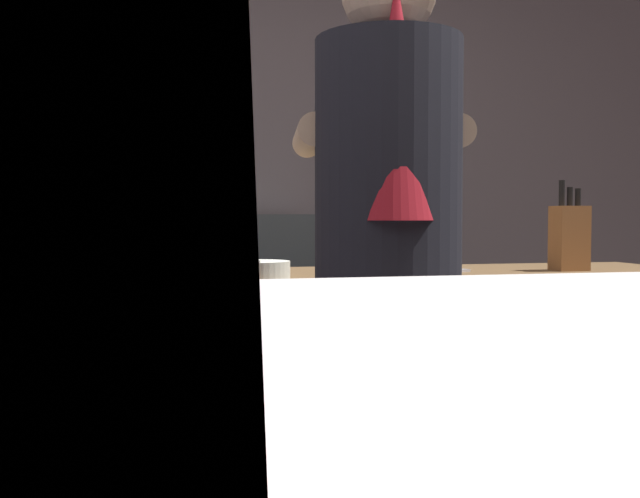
{
  "coord_description": "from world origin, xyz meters",
  "views": [
    {
      "loc": [
        -0.26,
        -1.29,
        1.09
      ],
      "look_at": [
        -0.14,
        -0.75,
        1.07
      ],
      "focal_mm": 40.48,
      "sensor_mm": 36.0,
      "label": 1
    }
  ],
  "objects_px": {
    "chefs_knife": "(435,272)",
    "bottle_olive_oil": "(142,195)",
    "mixing_bowl": "(259,270)",
    "knife_block": "(569,237)",
    "bartender": "(388,257)",
    "bottle_vinegar": "(126,196)",
    "bottle_soy": "(223,197)"
  },
  "relations": [
    {
      "from": "mixing_bowl",
      "to": "bartender",
      "type": "bearing_deg",
      "value": -52.92
    },
    {
      "from": "bartender",
      "to": "bottle_soy",
      "type": "xyz_separation_m",
      "value": [
        -0.23,
        1.65,
        0.18
      ]
    },
    {
      "from": "knife_block",
      "to": "bottle_vinegar",
      "type": "height_order",
      "value": "bottle_vinegar"
    },
    {
      "from": "mixing_bowl",
      "to": "knife_block",
      "type": "bearing_deg",
      "value": 4.15
    },
    {
      "from": "bottle_soy",
      "to": "bottle_vinegar",
      "type": "xyz_separation_m",
      "value": [
        -0.42,
        -0.13,
        -0.0
      ]
    },
    {
      "from": "bottle_vinegar",
      "to": "bartender",
      "type": "bearing_deg",
      "value": -67.12
    },
    {
      "from": "bartender",
      "to": "bottle_vinegar",
      "type": "bearing_deg",
      "value": 31.38
    },
    {
      "from": "knife_block",
      "to": "bottle_olive_oil",
      "type": "distance_m",
      "value": 1.78
    },
    {
      "from": "knife_block",
      "to": "bottle_soy",
      "type": "bearing_deg",
      "value": 127.41
    },
    {
      "from": "knife_block",
      "to": "bottle_soy",
      "type": "relative_size",
      "value": 1.41
    },
    {
      "from": "mixing_bowl",
      "to": "bottle_olive_oil",
      "type": "relative_size",
      "value": 0.78
    },
    {
      "from": "mixing_bowl",
      "to": "bottle_olive_oil",
      "type": "xyz_separation_m",
      "value": [
        -0.32,
        1.27,
        0.24
      ]
    },
    {
      "from": "bottle_soy",
      "to": "knife_block",
      "type": "bearing_deg",
      "value": -52.59
    },
    {
      "from": "knife_block",
      "to": "chefs_knife",
      "type": "height_order",
      "value": "knife_block"
    },
    {
      "from": "chefs_knife",
      "to": "bottle_olive_oil",
      "type": "bearing_deg",
      "value": 110.09
    },
    {
      "from": "bartender",
      "to": "bottle_vinegar",
      "type": "xyz_separation_m",
      "value": [
        -0.65,
        1.53,
        0.18
      ]
    },
    {
      "from": "bottle_vinegar",
      "to": "knife_block",
      "type": "bearing_deg",
      "value": -39.3
    },
    {
      "from": "mixing_bowl",
      "to": "bottle_olive_oil",
      "type": "bearing_deg",
      "value": 104.3
    },
    {
      "from": "bartender",
      "to": "bottle_olive_oil",
      "type": "xyz_separation_m",
      "value": [
        -0.58,
        1.61,
        0.19
      ]
    },
    {
      "from": "bartender",
      "to": "knife_block",
      "type": "xyz_separation_m",
      "value": [
        0.72,
        0.41,
        0.03
      ]
    },
    {
      "from": "knife_block",
      "to": "chefs_knife",
      "type": "relative_size",
      "value": 1.16
    },
    {
      "from": "chefs_knife",
      "to": "bottle_vinegar",
      "type": "bearing_deg",
      "value": 114.08
    },
    {
      "from": "knife_block",
      "to": "bottle_olive_oil",
      "type": "xyz_separation_m",
      "value": [
        -1.3,
        1.2,
        0.16
      ]
    },
    {
      "from": "bottle_olive_oil",
      "to": "chefs_knife",
      "type": "bearing_deg",
      "value": -54.45
    },
    {
      "from": "mixing_bowl",
      "to": "bottle_soy",
      "type": "xyz_separation_m",
      "value": [
        0.03,
        1.32,
        0.23
      ]
    },
    {
      "from": "chefs_knife",
      "to": "bottle_olive_oil",
      "type": "xyz_separation_m",
      "value": [
        -0.86,
        1.21,
        0.26
      ]
    },
    {
      "from": "bottle_olive_oil",
      "to": "bottle_soy",
      "type": "distance_m",
      "value": 0.35
    },
    {
      "from": "bartender",
      "to": "mixing_bowl",
      "type": "distance_m",
      "value": 0.43
    },
    {
      "from": "bottle_vinegar",
      "to": "chefs_knife",
      "type": "bearing_deg",
      "value": -50.46
    },
    {
      "from": "chefs_knife",
      "to": "bottle_olive_oil",
      "type": "relative_size",
      "value": 1.1
    },
    {
      "from": "bartender",
      "to": "chefs_knife",
      "type": "relative_size",
      "value": 7.16
    },
    {
      "from": "bottle_soy",
      "to": "chefs_knife",
      "type": "bearing_deg",
      "value": -67.74
    }
  ]
}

